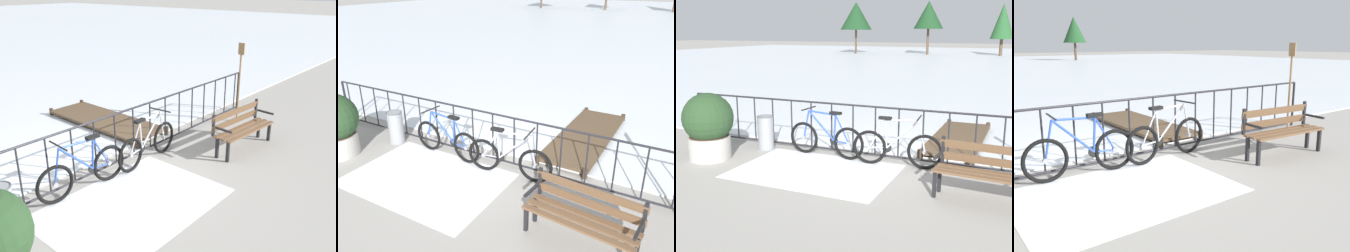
% 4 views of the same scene
% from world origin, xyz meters
% --- Properties ---
extents(ground_plane, '(160.00, 160.00, 0.00)m').
position_xyz_m(ground_plane, '(0.00, 0.00, 0.00)').
color(ground_plane, '#9E9991').
extents(frozen_pond, '(80.00, 56.00, 0.03)m').
position_xyz_m(frozen_pond, '(0.00, 28.40, 0.01)').
color(frozen_pond, silver).
rests_on(frozen_pond, ground).
extents(snow_patch, '(2.88, 2.01, 0.01)m').
position_xyz_m(snow_patch, '(-0.73, -1.20, 0.00)').
color(snow_patch, white).
rests_on(snow_patch, ground).
extents(railing_fence, '(9.06, 0.06, 1.07)m').
position_xyz_m(railing_fence, '(-0.00, 0.00, 0.56)').
color(railing_fence, '#232328').
rests_on(railing_fence, ground).
extents(bicycle_near_railing, '(1.71, 0.52, 0.97)m').
position_xyz_m(bicycle_near_railing, '(0.54, -0.32, 0.37)').
color(bicycle_near_railing, black).
rests_on(bicycle_near_railing, ground).
extents(bicycle_second, '(1.71, 0.52, 0.97)m').
position_xyz_m(bicycle_second, '(-0.96, -0.27, 0.37)').
color(bicycle_second, black).
rests_on(bicycle_second, ground).
extents(park_bench, '(1.64, 0.62, 0.89)m').
position_xyz_m(park_bench, '(2.30, -1.37, 0.51)').
color(park_bench, brown).
rests_on(park_bench, ground).
extents(planter_with_shrub, '(1.00, 1.00, 1.33)m').
position_xyz_m(planter_with_shrub, '(-3.02, -1.35, 0.68)').
color(planter_with_shrub, '#ADA8A0').
rests_on(planter_with_shrub, ground).
extents(trash_bin, '(0.35, 0.35, 0.73)m').
position_xyz_m(trash_bin, '(-2.39, -0.32, 0.37)').
color(trash_bin, gray).
rests_on(trash_bin, ground).
extents(wooden_dock, '(1.10, 3.29, 0.20)m').
position_xyz_m(wooden_dock, '(1.34, 1.89, 0.12)').
color(wooden_dock, brown).
rests_on(wooden_dock, ground).
extents(tree_far_west, '(3.42, 3.42, 5.51)m').
position_xyz_m(tree_far_west, '(-15.24, 35.85, 4.03)').
color(tree_far_west, brown).
rests_on(tree_far_west, ground).
extents(tree_west_mid, '(2.27, 2.27, 5.15)m').
position_xyz_m(tree_west_mid, '(-0.35, 37.81, 3.39)').
color(tree_west_mid, brown).
rests_on(tree_west_mid, ground).
extents(tree_east_mid, '(3.07, 3.07, 5.51)m').
position_xyz_m(tree_east_mid, '(-7.60, 37.10, 4.08)').
color(tree_east_mid, brown).
rests_on(tree_east_mid, ground).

